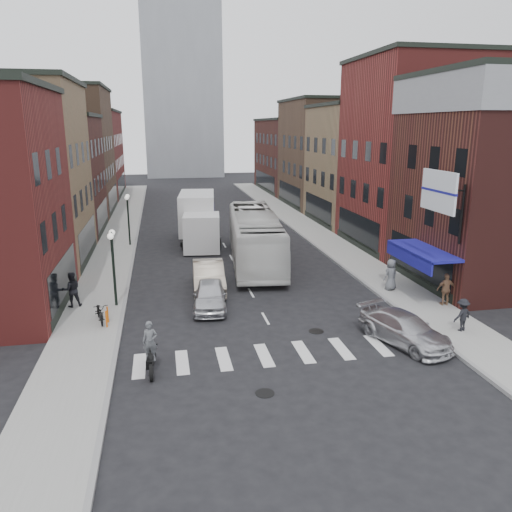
{
  "coord_description": "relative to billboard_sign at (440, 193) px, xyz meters",
  "views": [
    {
      "loc": [
        -4.84,
        -21.7,
        9.3
      ],
      "look_at": [
        0.3,
        5.08,
        2.16
      ],
      "focal_mm": 35.0,
      "sensor_mm": 36.0,
      "label": 1
    }
  ],
  "objects": [
    {
      "name": "ground",
      "position": [
        -8.59,
        -0.5,
        -6.13
      ],
      "size": [
        160.0,
        160.0,
        0.0
      ],
      "primitive_type": "plane",
      "color": "black",
      "rests_on": "ground"
    },
    {
      "name": "billboard_sign",
      "position": [
        0.0,
        0.0,
        0.0
      ],
      "size": [
        1.52,
        3.0,
        3.7
      ],
      "color": "black",
      "rests_on": "ground"
    },
    {
      "name": "sedan_left_far",
      "position": [
        -10.91,
        5.5,
        -5.3
      ],
      "size": [
        1.99,
        5.11,
        1.66
      ],
      "primitive_type": "imported",
      "rotation": [
        0.0,
        0.0,
        -0.05
      ],
      "color": "#BFB09A",
      "rests_on": "ground"
    },
    {
      "name": "bldg_right_far_b",
      "position": [
        6.41,
        48.5,
        -0.98
      ],
      "size": [
        10.3,
        16.2,
        10.3
      ],
      "color": "#451C18",
      "rests_on": "ground"
    },
    {
      "name": "ped_left_solo",
      "position": [
        -18.19,
        3.71,
        -5.06
      ],
      "size": [
        1.0,
        0.73,
        1.85
      ],
      "primitive_type": "imported",
      "rotation": [
        0.0,
        0.0,
        3.4
      ],
      "color": "black",
      "rests_on": "sidewalk_left"
    },
    {
      "name": "curb_car",
      "position": [
        -3.2,
        -3.48,
        -5.47
      ],
      "size": [
        3.3,
        4.96,
        1.33
      ],
      "primitive_type": "imported",
      "rotation": [
        0.0,
        0.0,
        0.34
      ],
      "color": "silver",
      "rests_on": "ground"
    },
    {
      "name": "bldg_right_mid_a",
      "position": [
        6.41,
        13.5,
        1.02
      ],
      "size": [
        10.3,
        10.2,
        14.3
      ],
      "color": "maroon",
      "rests_on": "ground"
    },
    {
      "name": "bldg_right_far_a",
      "position": [
        6.41,
        34.5,
        0.02
      ],
      "size": [
        10.3,
        12.2,
        12.3
      ],
      "color": "brown",
      "rests_on": "ground"
    },
    {
      "name": "sidewalk_right",
      "position": [
        -0.09,
        21.5,
        -6.06
      ],
      "size": [
        3.0,
        74.0,
        0.15
      ],
      "primitive_type": "cube",
      "color": "gray",
      "rests_on": "ground"
    },
    {
      "name": "transit_bus",
      "position": [
        -7.16,
        10.88,
        -4.31
      ],
      "size": [
        4.46,
        13.36,
        3.65
      ],
      "primitive_type": "imported",
      "rotation": [
        0.0,
        0.0,
        -0.11
      ],
      "color": "silver",
      "rests_on": "ground"
    },
    {
      "name": "bldg_left_far_a",
      "position": [
        -23.58,
        34.5,
        0.52
      ],
      "size": [
        10.3,
        12.2,
        13.3
      ],
      "color": "brown",
      "rests_on": "ground"
    },
    {
      "name": "motorcycle_rider",
      "position": [
        -14.09,
        -4.12,
        -5.14
      ],
      "size": [
        0.62,
        2.08,
        2.12
      ],
      "rotation": [
        0.0,
        0.0,
        -0.12
      ],
      "color": "black",
      "rests_on": "ground"
    },
    {
      "name": "streetlamp_near",
      "position": [
        -15.99,
        3.5,
        -3.22
      ],
      "size": [
        0.32,
        1.22,
        4.11
      ],
      "color": "black",
      "rests_on": "ground"
    },
    {
      "name": "awning_blue",
      "position": [
        0.34,
        2.0,
        -3.5
      ],
      "size": [
        1.8,
        5.0,
        0.78
      ],
      "color": "navy",
      "rests_on": "ground"
    },
    {
      "name": "bldg_left_mid_b",
      "position": [
        -23.58,
        23.5,
        -0.98
      ],
      "size": [
        10.3,
        10.2,
        10.3
      ],
      "color": "#451C18",
      "rests_on": "ground"
    },
    {
      "name": "parked_bicycle",
      "position": [
        -16.55,
        1.26,
        -5.49
      ],
      "size": [
        1.07,
        1.97,
        0.98
      ],
      "primitive_type": "imported",
      "rotation": [
        0.0,
        0.0,
        0.24
      ],
      "color": "black",
      "rests_on": "sidewalk_left"
    },
    {
      "name": "bldg_right_corner",
      "position": [
        6.41,
        4.0,
        0.02
      ],
      "size": [
        10.3,
        9.2,
        12.3
      ],
      "color": "#451C18",
      "rests_on": "ground"
    },
    {
      "name": "ped_right_a",
      "position": [
        -0.11,
        -2.99,
        -5.22
      ],
      "size": [
        1.09,
        0.78,
        1.53
      ],
      "primitive_type": "imported",
      "rotation": [
        0.0,
        0.0,
        3.46
      ],
      "color": "black",
      "rests_on": "sidewalk_right"
    },
    {
      "name": "distant_tower",
      "position": [
        -8.59,
        77.5,
        18.87
      ],
      "size": [
        14.0,
        14.0,
        50.0
      ],
      "primitive_type": "cube",
      "color": "#9399A0",
      "rests_on": "ground"
    },
    {
      "name": "box_truck",
      "position": [
        -10.52,
        17.63,
        -4.19
      ],
      "size": [
        3.37,
        9.28,
        3.94
      ],
      "rotation": [
        0.0,
        0.0,
        -0.11
      ],
      "color": "silver",
      "rests_on": "ground"
    },
    {
      "name": "bldg_right_mid_b",
      "position": [
        6.41,
        23.5,
        -0.48
      ],
      "size": [
        10.3,
        10.2,
        11.3
      ],
      "color": "#9E7C57",
      "rests_on": "ground"
    },
    {
      "name": "bike_rack",
      "position": [
        -16.19,
        0.8,
        -5.58
      ],
      "size": [
        0.08,
        0.68,
        0.8
      ],
      "color": "#D8590C",
      "rests_on": "sidewalk_left"
    },
    {
      "name": "bldg_left_mid_a",
      "position": [
        -23.58,
        13.5,
        0.02
      ],
      "size": [
        10.3,
        10.2,
        12.3
      ],
      "color": "#9E7C57",
      "rests_on": "ground"
    },
    {
      "name": "curb_left",
      "position": [
        -15.59,
        21.5,
        -6.13
      ],
      "size": [
        0.2,
        74.0,
        0.16
      ],
      "primitive_type": "cube",
      "color": "gray",
      "rests_on": "ground"
    },
    {
      "name": "curb_right",
      "position": [
        -1.59,
        21.5,
        -6.13
      ],
      "size": [
        0.2,
        74.0,
        0.16
      ],
      "primitive_type": "cube",
      "color": "gray",
      "rests_on": "ground"
    },
    {
      "name": "ped_right_c",
      "position": [
        -0.69,
        3.15,
        -5.08
      ],
      "size": [
        1.02,
        0.82,
        1.8
      ],
      "primitive_type": "imported",
      "rotation": [
        0.0,
        0.0,
        3.46
      ],
      "color": "#5C5F64",
      "rests_on": "sidewalk_right"
    },
    {
      "name": "sedan_left_near",
      "position": [
        -11.13,
        2.5,
        -5.41
      ],
      "size": [
        2.22,
        4.44,
        1.45
      ],
      "primitive_type": "imported",
      "rotation": [
        0.0,
        0.0,
        -0.12
      ],
      "color": "silver",
      "rests_on": "ground"
    },
    {
      "name": "streetlamp_far",
      "position": [
        -15.99,
        17.5,
        -3.22
      ],
      "size": [
        0.32,
        1.22,
        4.11
      ],
      "color": "black",
      "rests_on": "ground"
    },
    {
      "name": "bldg_left_far_b",
      "position": [
        -23.58,
        48.5,
        -0.48
      ],
      "size": [
        10.3,
        16.2,
        11.3
      ],
      "color": "maroon",
      "rests_on": "ground"
    },
    {
      "name": "sidewalk_left",
      "position": [
        -17.09,
        21.5,
        -6.06
      ],
      "size": [
        3.0,
        74.0,
        0.15
      ],
      "primitive_type": "cube",
      "color": "gray",
      "rests_on": "ground"
    },
    {
      "name": "crosswalk_stripes",
      "position": [
        -8.59,
        -3.5,
        -6.13
      ],
      "size": [
        12.0,
        2.2,
        0.01
      ],
      "primitive_type": "cube",
      "color": "silver",
      "rests_on": "ground"
    },
    {
      "name": "ped_right_b",
      "position": [
        1.01,
        0.24,
        -5.12
      ],
      "size": [
        1.05,
        0.57,
        1.73
      ],
      "primitive_type": "imported",
      "rotation": [
        0.0,
        0.0,
        3.08
      ],
      "color": "brown",
      "rests_on": "sidewalk_right"
    }
  ]
}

